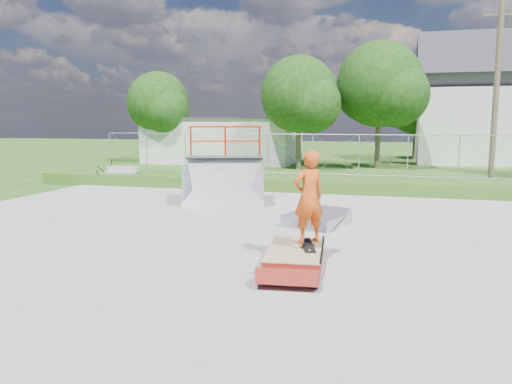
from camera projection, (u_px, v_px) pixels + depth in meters
ground at (244, 241)px, 12.00m from camera, size 120.00×120.00×0.00m
concrete_pad at (244, 240)px, 12.00m from camera, size 20.00×16.00×0.04m
grass_berm at (308, 183)px, 21.04m from camera, size 24.00×3.00×0.50m
grind_box at (296, 256)px, 10.03m from camera, size 1.30×2.32×0.33m
quarter_pipe at (224, 166)px, 16.93m from camera, size 3.20×2.92×2.68m
flat_bank_ramp at (316, 219)px, 13.53m from camera, size 1.84×1.90×0.44m
skateboard at (308, 246)px, 9.97m from camera, size 0.45×0.82×0.13m
skater at (309, 201)px, 9.84m from camera, size 0.80×0.77×1.84m
concrete_stairs at (119, 176)px, 22.46m from camera, size 1.50×1.60×0.80m
chain_link_fence at (312, 155)px, 21.83m from camera, size 20.00×0.06×1.80m
utility_building_flat at (224, 141)px, 34.89m from camera, size 10.00×6.00×3.00m
gable_house at (479, 107)px, 33.96m from camera, size 8.40×6.08×8.94m
utility_pole at (496, 94)px, 20.95m from camera, size 0.24×0.24×8.00m
tree_left_near at (303, 97)px, 28.90m from camera, size 4.76×4.48×6.65m
tree_center at (384, 87)px, 29.52m from camera, size 5.44×5.12×7.60m
tree_left_far at (160, 105)px, 33.46m from camera, size 4.42×4.16×6.18m
tree_back_mid at (419, 110)px, 36.75m from camera, size 4.08×3.84×5.70m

